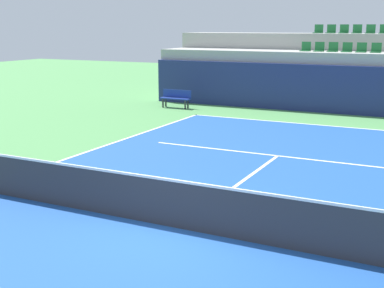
{
  "coord_description": "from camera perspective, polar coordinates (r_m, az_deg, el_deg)",
  "views": [
    {
      "loc": [
        4.47,
        -8.34,
        3.82
      ],
      "look_at": [
        -0.69,
        2.0,
        1.2
      ],
      "focal_mm": 48.78,
      "sensor_mm": 36.0,
      "label": 1
    }
  ],
  "objects": [
    {
      "name": "centre_service_line",
      "position": [
        12.95,
        5.11,
        -4.38
      ],
      "size": [
        0.1,
        6.4,
        0.0
      ],
      "primitive_type": "cube",
      "color": "white",
      "rests_on": "court_surface"
    },
    {
      "name": "ground_plane",
      "position": [
        10.2,
        -1.58,
        -9.21
      ],
      "size": [
        80.0,
        80.0,
        0.0
      ],
      "primitive_type": "plane",
      "color": "#4C8C4C"
    },
    {
      "name": "court_surface",
      "position": [
        10.2,
        -1.58,
        -9.19
      ],
      "size": [
        11.0,
        24.0,
        0.01
      ],
      "primitive_type": "cube",
      "color": "#1E4C99",
      "rests_on": "ground_plane"
    },
    {
      "name": "stands_tier_upper",
      "position": [
        27.71,
        17.3,
        7.88
      ],
      "size": [
        18.24,
        2.4,
        3.46
      ],
      "primitive_type": "cube",
      "color": "#9E9E99",
      "rests_on": "ground_plane"
    },
    {
      "name": "player_bench",
      "position": [
        24.95,
        -1.76,
        5.14
      ],
      "size": [
        1.5,
        0.4,
        0.85
      ],
      "color": "navy",
      "rests_on": "ground_plane"
    },
    {
      "name": "baseline_far",
      "position": [
        21.12,
        13.84,
        2.02
      ],
      "size": [
        11.0,
        0.1,
        0.0
      ],
      "primitive_type": "cube",
      "color": "white",
      "rests_on": "court_surface"
    },
    {
      "name": "stands_tier_lower",
      "position": [
        25.39,
        16.33,
        6.63
      ],
      "size": [
        18.24,
        2.4,
        2.65
      ],
      "primitive_type": "cube",
      "color": "#9E9E99",
      "rests_on": "ground_plane"
    },
    {
      "name": "service_line_far",
      "position": [
        15.87,
        9.35,
        -1.28
      ],
      "size": [
        8.26,
        0.1,
        0.0
      ],
      "primitive_type": "cube",
      "color": "white",
      "rests_on": "court_surface"
    },
    {
      "name": "seating_row_lower",
      "position": [
        25.38,
        16.58,
        9.9
      ],
      "size": [
        4.28,
        0.44,
        0.44
      ],
      "color": "#1E6633",
      "rests_on": "stands_tier_lower"
    },
    {
      "name": "back_wall",
      "position": [
        24.1,
        15.71,
        5.74
      ],
      "size": [
        18.24,
        0.3,
        2.13
      ],
      "primitive_type": "cube",
      "color": "navy",
      "rests_on": "ground_plane"
    },
    {
      "name": "seating_row_upper",
      "position": [
        27.73,
        17.59,
        11.71
      ],
      "size": [
        4.28,
        0.44,
        0.44
      ],
      "color": "#1E6633",
      "rests_on": "stands_tier_upper"
    },
    {
      "name": "tennis_net",
      "position": [
        10.02,
        -1.6,
        -6.52
      ],
      "size": [
        11.08,
        0.08,
        1.07
      ],
      "color": "black",
      "rests_on": "court_surface"
    }
  ]
}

